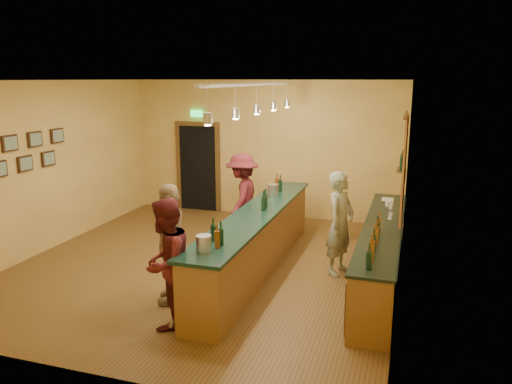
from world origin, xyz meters
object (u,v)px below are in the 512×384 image
(customer_a, at_px, (166,263))
(customer_c, at_px, (242,198))
(bartender, at_px, (340,223))
(customer_b, at_px, (171,244))
(bar_stool, at_px, (340,210))
(back_counter, at_px, (381,253))
(tasting_bar, at_px, (257,237))

(customer_a, bearing_deg, customer_c, -177.89)
(bartender, xyz_separation_m, customer_b, (-2.18, -1.85, 0.02))
(bartender, bearing_deg, customer_b, 148.53)
(customer_b, relative_size, bar_stool, 2.40)
(back_counter, relative_size, customer_c, 2.54)
(back_counter, xyz_separation_m, tasting_bar, (-2.06, -0.18, 0.12))
(bartender, relative_size, customer_a, 1.01)
(bar_stool, bearing_deg, back_counter, -64.40)
(back_counter, distance_m, bartender, 0.81)
(back_counter, bearing_deg, customer_c, 155.84)
(customer_b, distance_m, bar_stool, 4.19)
(bartender, bearing_deg, customer_a, 161.19)
(customer_c, height_order, bar_stool, customer_c)
(customer_c, bearing_deg, tasting_bar, 24.67)
(customer_b, bearing_deg, tasting_bar, 131.67)
(customer_b, xyz_separation_m, bar_stool, (1.91, 3.72, -0.29))
(tasting_bar, bearing_deg, customer_b, -118.32)
(back_counter, bearing_deg, bartender, 167.80)
(bar_stool, bearing_deg, bartender, -81.76)
(tasting_bar, distance_m, bar_stool, 2.46)
(customer_b, bearing_deg, back_counter, 100.52)
(back_counter, distance_m, customer_c, 3.11)
(tasting_bar, height_order, customer_b, customer_b)
(customer_a, xyz_separation_m, customer_c, (-0.21, 3.64, 0.03))
(bartender, distance_m, bar_stool, 1.91)
(back_counter, height_order, customer_a, customer_a)
(back_counter, xyz_separation_m, bar_stool, (-0.97, 2.02, 0.11))
(customer_a, xyz_separation_m, customer_b, (-0.27, 0.68, 0.02))
(bartender, height_order, customer_c, customer_c)
(tasting_bar, relative_size, customer_b, 2.86)
(back_counter, bearing_deg, customer_a, -137.61)
(bartender, bearing_deg, back_counter, -83.97)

